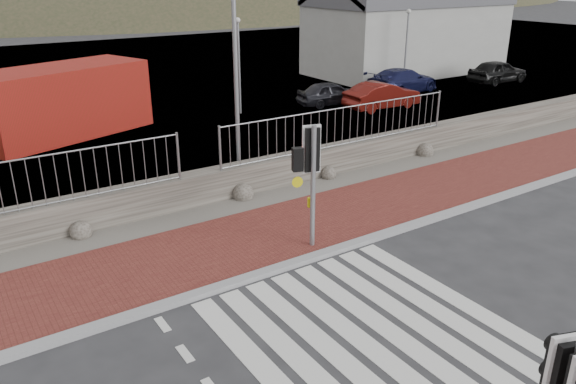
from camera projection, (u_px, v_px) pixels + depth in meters
ground at (380, 339)px, 9.76m from camera, size 220.00×220.00×0.00m
sidewalk_far at (251, 240)px, 13.24m from camera, size 40.00×3.00×0.08m
kerb_far at (286, 266)px, 12.07m from camera, size 40.00×0.25×0.12m
zebra_crossing at (380, 339)px, 9.76m from camera, size 4.62×5.60×0.01m
gravel_strip at (213, 212)px, 14.80m from camera, size 40.00×1.50×0.06m
stone_wall at (199, 188)px, 15.26m from camera, size 40.00×0.60×0.90m
railing at (199, 141)px, 14.64m from camera, size 18.07×0.07×1.22m
quay at (43, 85)px, 31.42m from camera, size 120.00×40.00×0.50m
harbor_building at (408, 23)px, 34.36m from camera, size 12.20×6.20×5.80m
hills_backdrop at (32, 164)px, 89.94m from camera, size 254.00×90.00×100.00m
traffic_signal_far at (312, 161)px, 12.20m from camera, size 0.72×0.39×2.91m
streetlight at (239, 47)px, 15.49m from camera, size 1.51×0.21×7.12m
shipping_container at (63, 102)px, 21.38m from camera, size 6.83×4.58×2.63m
car_a at (331, 93)px, 26.47m from camera, size 3.45×1.84×1.12m
car_b at (382, 95)px, 25.78m from camera, size 3.75×1.39×1.22m
car_c at (402, 81)px, 29.00m from camera, size 4.70×2.51×1.30m
car_e at (498, 71)px, 31.69m from camera, size 3.79×1.54×1.29m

